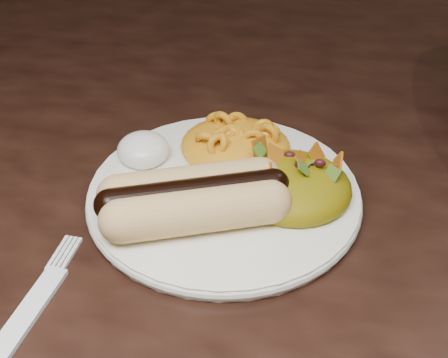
# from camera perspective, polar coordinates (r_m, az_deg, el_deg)

# --- Properties ---
(table) EXTENTS (1.60, 0.90, 0.75)m
(table) POSITION_cam_1_polar(r_m,az_deg,el_deg) (0.57, -1.41, -7.56)
(table) COLOR black
(table) RESTS_ON floor
(plate) EXTENTS (0.28, 0.28, 0.01)m
(plate) POSITION_cam_1_polar(r_m,az_deg,el_deg) (0.49, 0.00, -1.44)
(plate) COLOR white
(plate) RESTS_ON table
(hotdog) EXTENTS (0.12, 0.11, 0.03)m
(hotdog) POSITION_cam_1_polar(r_m,az_deg,el_deg) (0.45, -2.80, -1.72)
(hotdog) COLOR #FFE170
(hotdog) RESTS_ON plate
(mac_and_cheese) EXTENTS (0.11, 0.10, 0.04)m
(mac_and_cheese) POSITION_cam_1_polar(r_m,az_deg,el_deg) (0.52, 1.08, 4.27)
(mac_and_cheese) COLOR #F2AC18
(mac_and_cheese) RESTS_ON plate
(sour_cream) EXTENTS (0.05, 0.05, 0.03)m
(sour_cream) POSITION_cam_1_polar(r_m,az_deg,el_deg) (0.52, -7.44, 3.14)
(sour_cream) COLOR white
(sour_cream) RESTS_ON plate
(taco_salad) EXTENTS (0.09, 0.09, 0.04)m
(taco_salad) POSITION_cam_1_polar(r_m,az_deg,el_deg) (0.48, 6.36, 0.14)
(taco_salad) COLOR #B46A01
(taco_salad) RESTS_ON plate
(fork) EXTENTS (0.03, 0.15, 0.00)m
(fork) POSITION_cam_1_polar(r_m,az_deg,el_deg) (0.42, -18.20, -12.54)
(fork) COLOR white
(fork) RESTS_ON table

